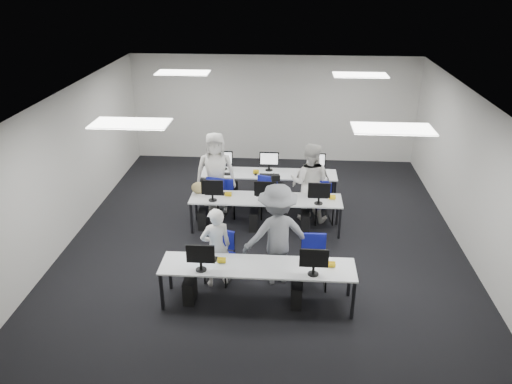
# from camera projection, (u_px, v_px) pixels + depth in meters

# --- Properties ---
(room) EXTENTS (9.00, 9.02, 3.00)m
(room) POSITION_uv_depth(u_px,v_px,m) (265.00, 168.00, 10.02)
(room) COLOR black
(room) RESTS_ON ground
(ceiling_panels) EXTENTS (5.20, 4.60, 0.02)m
(ceiling_panels) POSITION_uv_depth(u_px,v_px,m) (266.00, 95.00, 9.40)
(ceiling_panels) COLOR white
(ceiling_panels) RESTS_ON room
(desk_front) EXTENTS (3.20, 0.70, 0.73)m
(desk_front) POSITION_uv_depth(u_px,v_px,m) (258.00, 268.00, 8.18)
(desk_front) COLOR silver
(desk_front) RESTS_ON ground
(desk_mid) EXTENTS (3.20, 0.70, 0.73)m
(desk_mid) POSITION_uv_depth(u_px,v_px,m) (266.00, 200.00, 10.54)
(desk_mid) COLOR silver
(desk_mid) RESTS_ON ground
(desk_back) EXTENTS (3.20, 0.70, 0.73)m
(desk_back) POSITION_uv_depth(u_px,v_px,m) (269.00, 175.00, 11.81)
(desk_back) COLOR silver
(desk_back) RESTS_ON ground
(equipment_front) EXTENTS (2.51, 0.41, 1.19)m
(equipment_front) POSITION_uv_depth(u_px,v_px,m) (246.00, 285.00, 8.31)
(equipment_front) COLOR #0D4DAB
(equipment_front) RESTS_ON desk_front
(equipment_mid) EXTENTS (2.91, 0.41, 1.19)m
(equipment_mid) POSITION_uv_depth(u_px,v_px,m) (257.00, 214.00, 10.67)
(equipment_mid) COLOR white
(equipment_mid) RESTS_ON desk_mid
(equipment_back) EXTENTS (2.91, 0.41, 1.19)m
(equipment_back) POSITION_uv_depth(u_px,v_px,m) (277.00, 187.00, 11.95)
(equipment_back) COLOR white
(equipment_back) RESTS_ON desk_back
(chair_0) EXTENTS (0.56, 0.58, 0.91)m
(chair_0) POSITION_uv_depth(u_px,v_px,m) (220.00, 265.00, 8.99)
(chair_0) COLOR navy
(chair_0) RESTS_ON ground
(chair_1) EXTENTS (0.47, 0.51, 0.92)m
(chair_1) POSITION_uv_depth(u_px,v_px,m) (313.00, 270.00, 8.83)
(chair_1) COLOR navy
(chair_1) RESTS_ON ground
(chair_2) EXTENTS (0.47, 0.50, 0.82)m
(chair_2) POSITION_uv_depth(u_px,v_px,m) (226.00, 205.00, 11.28)
(chair_2) COLOR navy
(chair_2) RESTS_ON ground
(chair_3) EXTENTS (0.47, 0.50, 0.83)m
(chair_3) POSITION_uv_depth(u_px,v_px,m) (269.00, 205.00, 11.28)
(chair_3) COLOR navy
(chair_3) RESTS_ON ground
(chair_4) EXTENTS (0.46, 0.49, 0.83)m
(chair_4) POSITION_uv_depth(u_px,v_px,m) (323.00, 210.00, 11.04)
(chair_4) COLOR navy
(chair_4) RESTS_ON ground
(chair_5) EXTENTS (0.55, 0.58, 0.93)m
(chair_5) POSITION_uv_depth(u_px,v_px,m) (219.00, 200.00, 11.45)
(chair_5) COLOR navy
(chair_5) RESTS_ON ground
(chair_6) EXTENTS (0.61, 0.64, 0.97)m
(chair_6) POSITION_uv_depth(u_px,v_px,m) (270.00, 200.00, 11.43)
(chair_6) COLOR navy
(chair_6) RESTS_ON ground
(chair_7) EXTENTS (0.44, 0.47, 0.87)m
(chair_7) POSITION_uv_depth(u_px,v_px,m) (318.00, 202.00, 11.40)
(chair_7) COLOR navy
(chair_7) RESTS_ON ground
(handbag) EXTENTS (0.32, 0.22, 0.26)m
(handbag) POSITION_uv_depth(u_px,v_px,m) (199.00, 188.00, 10.70)
(handbag) COLOR #9D8651
(handbag) RESTS_ON desk_mid
(student_0) EXTENTS (0.65, 0.56, 1.50)m
(student_0) POSITION_uv_depth(u_px,v_px,m) (216.00, 247.00, 8.65)
(student_0) COLOR white
(student_0) RESTS_ON ground
(student_1) EXTENTS (0.96, 0.81, 1.78)m
(student_1) POSITION_uv_depth(u_px,v_px,m) (310.00, 182.00, 10.88)
(student_1) COLOR white
(student_1) RESTS_ON ground
(student_2) EXTENTS (0.97, 0.70, 1.85)m
(student_2) POSITION_uv_depth(u_px,v_px,m) (216.00, 172.00, 11.34)
(student_2) COLOR white
(student_2) RESTS_ON ground
(student_3) EXTENTS (0.98, 0.71, 1.54)m
(student_3) POSITION_uv_depth(u_px,v_px,m) (311.00, 182.00, 11.18)
(student_3) COLOR white
(student_3) RESTS_ON ground
(photographer) EXTENTS (1.36, 1.02, 1.87)m
(photographer) POSITION_uv_depth(u_px,v_px,m) (277.00, 234.00, 8.69)
(photographer) COLOR slate
(photographer) RESTS_ON ground
(dslr_camera) EXTENTS (0.19, 0.21, 0.10)m
(dslr_camera) POSITION_uv_depth(u_px,v_px,m) (275.00, 178.00, 8.43)
(dslr_camera) COLOR black
(dslr_camera) RESTS_ON photographer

